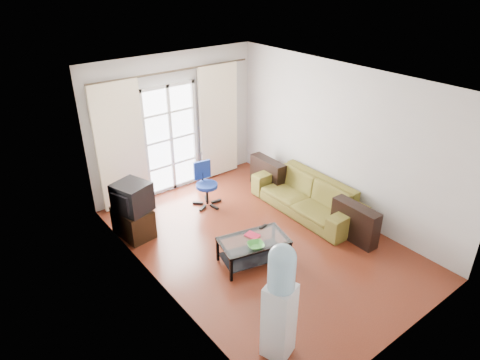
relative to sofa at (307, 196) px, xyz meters
name	(u,v)px	position (x,y,z in m)	size (l,w,h in m)	color
floor	(260,242)	(-1.32, -0.24, -0.32)	(5.20, 5.20, 0.00)	maroon
ceiling	(264,81)	(-1.32, -0.24, 2.38)	(5.20, 5.20, 0.00)	white
wall_back	(175,123)	(-1.32, 2.36, 1.03)	(3.60, 0.02, 2.70)	silver
wall_front	(416,251)	(-1.32, -2.84, 1.03)	(3.60, 0.02, 2.70)	silver
wall_left	(156,206)	(-3.12, -0.24, 1.03)	(0.02, 5.20, 2.70)	silver
wall_right	(340,142)	(0.48, -0.24, 1.03)	(0.02, 5.20, 2.70)	silver
french_door	(171,139)	(-1.47, 2.31, 0.75)	(1.16, 0.06, 2.15)	white
curtain_rod	(174,71)	(-1.32, 2.26, 2.06)	(0.04, 0.04, 3.30)	#4C3F2D
curtain_left	(121,147)	(-2.52, 2.24, 0.88)	(0.90, 0.07, 2.35)	#FFF1CD
curtain_right	(219,122)	(-0.37, 2.24, 0.88)	(0.90, 0.07, 2.35)	#FFF1CD
radiator	(213,162)	(-0.52, 2.26, 0.01)	(0.64, 0.12, 0.64)	#9C9B9E
sofa	(307,196)	(0.00, 0.00, 0.00)	(0.91, 2.23, 0.65)	brown
coffee_table	(254,248)	(-1.74, -0.57, -0.05)	(1.14, 0.82, 0.42)	silver
bowl	(256,245)	(-1.84, -0.74, 0.13)	(0.32, 0.32, 0.06)	#2E7F3A
book	(249,238)	(-1.78, -0.51, 0.11)	(0.21, 0.25, 0.02)	#AC151A
remote	(263,226)	(-1.41, -0.40, 0.10)	(0.16, 0.04, 0.02)	black
tv_stand	(133,222)	(-2.87, 1.24, -0.07)	(0.45, 0.68, 0.50)	black
crt_tv	(131,198)	(-2.87, 1.19, 0.42)	(0.65, 0.66, 0.49)	black
task_chair	(206,193)	(-1.32, 1.33, -0.07)	(0.66, 0.66, 0.85)	black
water_cooler	(280,300)	(-2.60, -2.07, 0.49)	(0.40, 0.40, 1.55)	silver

